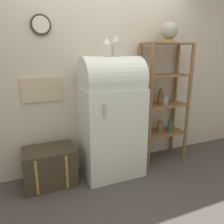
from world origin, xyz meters
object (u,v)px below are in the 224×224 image
(refrigerator, at_px, (111,116))
(suitcase_trunk, at_px, (50,166))
(vase_left, at_px, (107,48))
(vase_center, at_px, (116,46))
(globe, at_px, (169,32))

(refrigerator, relative_size, suitcase_trunk, 2.52)
(suitcase_trunk, bearing_deg, vase_left, -1.95)
(vase_left, relative_size, vase_center, 0.83)
(refrigerator, xyz_separation_m, vase_center, (0.06, 0.01, 0.87))
(globe, bearing_deg, refrigerator, -175.48)
(refrigerator, distance_m, globe, 1.37)
(suitcase_trunk, bearing_deg, refrigerator, -2.67)
(globe, xyz_separation_m, vase_center, (-0.81, -0.06, -0.19))
(refrigerator, distance_m, suitcase_trunk, 0.98)
(vase_left, bearing_deg, suitcase_trunk, 178.05)
(suitcase_trunk, distance_m, globe, 2.32)
(globe, bearing_deg, suitcase_trunk, -178.95)
(vase_left, bearing_deg, globe, 3.51)
(suitcase_trunk, distance_m, vase_center, 1.66)
(refrigerator, relative_size, vase_left, 7.43)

